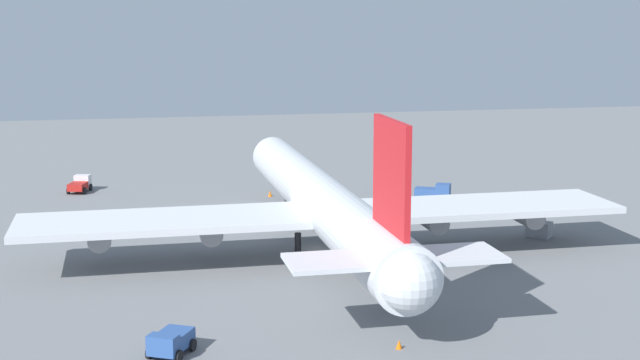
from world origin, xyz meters
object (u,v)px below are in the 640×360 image
at_px(cargo_airplane, 321,202).
at_px(baggage_tug, 434,192).
at_px(maintenance_van, 80,184).
at_px(safety_cone_nose, 270,194).
at_px(cargo_container_aft, 539,229).
at_px(safety_cone_tail, 399,344).
at_px(catering_truck, 171,341).

distance_m(cargo_airplane, baggage_tug, 31.74).
bearing_deg(maintenance_van, baggage_tug, -110.01).
bearing_deg(safety_cone_nose, cargo_container_aft, -138.45).
bearing_deg(baggage_tug, safety_cone_tail, 157.93).
xyz_separation_m(maintenance_van, safety_cone_nose, (-9.38, -26.67, -0.73)).
xyz_separation_m(maintenance_van, cargo_container_aft, (-39.76, -53.60, -0.24)).
xyz_separation_m(cargo_airplane, safety_cone_nose, (31.48, 0.56, -5.13)).
bearing_deg(cargo_airplane, safety_cone_nose, 1.02).
distance_m(safety_cone_nose, safety_cone_tail, 61.71).
relative_size(catering_truck, safety_cone_tail, 6.24).
height_order(safety_cone_nose, safety_cone_tail, safety_cone_nose).
height_order(cargo_container_aft, safety_cone_tail, cargo_container_aft).
bearing_deg(maintenance_van, cargo_container_aft, -126.57).
bearing_deg(safety_cone_nose, catering_truck, 163.70).
bearing_deg(cargo_airplane, safety_cone_tail, 179.15).
bearing_deg(safety_cone_tail, baggage_tug, -22.07).
xyz_separation_m(cargo_airplane, catering_truck, (-27.78, 17.89, -4.45)).
distance_m(catering_truck, cargo_container_aft, 52.85).
xyz_separation_m(baggage_tug, safety_cone_nose, (8.27, 21.78, -0.85)).
height_order(catering_truck, cargo_container_aft, catering_truck).
bearing_deg(cargo_container_aft, safety_cone_nose, 41.55).
relative_size(maintenance_van, safety_cone_nose, 6.11).
xyz_separation_m(cargo_airplane, maintenance_van, (40.86, 27.22, -4.40)).
height_order(cargo_airplane, maintenance_van, cargo_airplane).
bearing_deg(cargo_airplane, catering_truck, 147.23).
xyz_separation_m(baggage_tug, safety_cone_tail, (-53.44, 21.67, -0.90)).
bearing_deg(baggage_tug, safety_cone_nose, 69.21).
distance_m(cargo_container_aft, safety_cone_tail, 41.24).
bearing_deg(safety_cone_nose, baggage_tug, -110.79).
bearing_deg(catering_truck, maintenance_van, 7.75).
height_order(baggage_tug, cargo_container_aft, baggage_tug).
bearing_deg(baggage_tug, catering_truck, 142.52).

